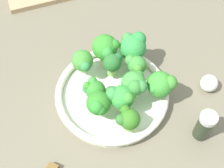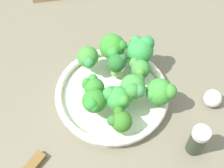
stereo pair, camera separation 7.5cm
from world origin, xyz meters
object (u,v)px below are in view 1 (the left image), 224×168
object	(u,v)px
broccoli_floret_10	(106,48)
garlic_bulb	(209,83)
bowl	(112,94)
broccoli_floret_8	(136,66)
broccoli_floret_0	(113,63)
broccoli_floret_4	(98,103)
pepper_shaker	(205,126)
broccoli_floret_1	(128,119)
broccoli_floret_5	(122,97)
broccoli_floret_6	(94,90)
broccoli_floret_7	(83,62)
broccoli_floret_3	(133,46)
broccoli_floret_2	(135,84)
broccoli_floret_9	(161,84)

from	to	relation	value
broccoli_floret_10	garlic_bulb	bearing A→B (deg)	-8.22
bowl	broccoli_floret_8	world-z (taller)	broccoli_floret_8
broccoli_floret_0	broccoli_floret_10	world-z (taller)	broccoli_floret_10
broccoli_floret_4	pepper_shaker	size ratio (longest dim) A/B	0.77
broccoli_floret_1	broccoli_floret_5	xyz separation A→B (cm)	(-1.98, 4.83, 0.80)
broccoli_floret_4	broccoli_floret_6	distance (cm)	4.23
broccoli_floret_7	broccoli_floret_8	distance (cm)	12.92
broccoli_floret_0	broccoli_floret_7	distance (cm)	7.44
broccoli_floret_4	broccoli_floret_7	world-z (taller)	broccoli_floret_4
broccoli_floret_0	garlic_bulb	distance (cm)	24.43
bowl	broccoli_floret_1	bearing A→B (deg)	-62.52
broccoli_floret_8	broccoli_floret_0	bearing A→B (deg)	-179.78
broccoli_floret_6	broccoli_floret_7	world-z (taller)	broccoli_floret_7
broccoli_floret_7	broccoli_floret_10	bearing A→B (deg)	41.22
bowl	broccoli_floret_0	size ratio (longest dim) A/B	4.39
broccoli_floret_0	pepper_shaker	xyz separation A→B (cm)	(21.82, -12.91, -2.64)
broccoli_floret_3	broccoli_floret_7	xyz separation A→B (cm)	(-11.75, -5.57, -0.82)
broccoli_floret_7	broccoli_floret_4	bearing A→B (deg)	-64.21
bowl	broccoli_floret_2	distance (cm)	8.02
broccoli_floret_0	broccoli_floret_1	bearing A→B (deg)	-71.16
broccoli_floret_3	broccoli_floret_8	distance (cm)	5.34
garlic_bulb	broccoli_floret_6	bearing A→B (deg)	-163.82
bowl	pepper_shaker	size ratio (longest dim) A/B	3.23
broccoli_floret_2	bowl	bearing A→B (deg)	175.66
broccoli_floret_1	broccoli_floret_10	bearing A→B (deg)	111.61
broccoli_floret_7	garlic_bulb	size ratio (longest dim) A/B	1.47
broccoli_floret_8	broccoli_floret_9	distance (cm)	7.79
broccoli_floret_3	broccoli_floret_9	world-z (taller)	broccoli_floret_3
broccoli_floret_0	broccoli_floret_4	size ratio (longest dim) A/B	0.95
broccoli_floret_5	broccoli_floret_9	distance (cm)	9.87
broccoli_floret_10	broccoli_floret_2	bearing A→B (deg)	-51.42
bowl	broccoli_floret_9	xyz separation A→B (cm)	(11.28, 0.70, 5.35)
broccoli_floret_0	broccoli_floret_9	xyz separation A→B (cm)	(11.58, -4.83, -0.01)
broccoli_floret_2	broccoli_floret_4	world-z (taller)	broccoli_floret_2
broccoli_floret_2	broccoli_floret_9	bearing A→B (deg)	10.33
bowl	broccoli_floret_1	world-z (taller)	broccoli_floret_1
broccoli_floret_8	broccoli_floret_3	bearing A→B (deg)	102.85
broccoli_floret_2	broccoli_floret_3	size ratio (longest dim) A/B	0.94
broccoli_floret_8	broccoli_floret_9	bearing A→B (deg)	-38.56
broccoli_floret_1	broccoli_floret_7	world-z (taller)	broccoli_floret_7
broccoli_floret_9	broccoli_floret_0	bearing A→B (deg)	157.35
broccoli_floret_9	broccoli_floret_10	xyz separation A→B (cm)	(-13.95, 8.83, 0.59)
pepper_shaker	garlic_bulb	bearing A→B (deg)	80.73
broccoli_floret_1	broccoli_floret_9	xyz separation A→B (cm)	(6.66, 9.58, 0.44)
broccoli_floret_1	broccoli_floret_10	size ratio (longest dim) A/B	0.76
broccoli_floret_9	broccoli_floret_6	bearing A→B (deg)	-168.95
bowl	broccoli_floret_0	world-z (taller)	broccoli_floret_0
broccoli_floret_6	broccoli_floret_10	xyz separation A→B (cm)	(1.16, 11.78, 1.10)
bowl	broccoli_floret_0	distance (cm)	7.71
broccoli_floret_7	broccoli_floret_10	xyz separation A→B (cm)	(5.05, 4.43, 0.61)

